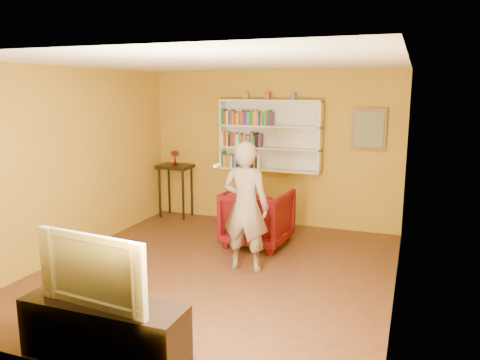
{
  "coord_description": "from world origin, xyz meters",
  "views": [
    {
      "loc": [
        2.36,
        -5.41,
        2.39
      ],
      "look_at": [
        0.05,
        0.75,
        1.11
      ],
      "focal_mm": 35.0,
      "sensor_mm": 36.0,
      "label": 1
    }
  ],
  "objects_px": {
    "ruby_lustre": "(175,155)",
    "armchair": "(258,217)",
    "console_table": "(175,174)",
    "tv_cabinet": "(104,331)",
    "bookshelf": "(271,135)",
    "person": "(246,207)",
    "television": "(101,267)"
  },
  "relations": [
    {
      "from": "bookshelf",
      "to": "tv_cabinet",
      "type": "bearing_deg",
      "value": -91.47
    },
    {
      "from": "armchair",
      "to": "ruby_lustre",
      "type": "bearing_deg",
      "value": -22.78
    },
    {
      "from": "tv_cabinet",
      "to": "television",
      "type": "relative_size",
      "value": 1.34
    },
    {
      "from": "tv_cabinet",
      "to": "person",
      "type": "bearing_deg",
      "value": 79.43
    },
    {
      "from": "ruby_lustre",
      "to": "console_table",
      "type": "bearing_deg",
      "value": -53.13
    },
    {
      "from": "ruby_lustre",
      "to": "person",
      "type": "xyz_separation_m",
      "value": [
        2.15,
        -2.06,
        -0.31
      ]
    },
    {
      "from": "tv_cabinet",
      "to": "television",
      "type": "height_order",
      "value": "television"
    },
    {
      "from": "person",
      "to": "television",
      "type": "distance_m",
      "value": 2.48
    },
    {
      "from": "ruby_lustre",
      "to": "tv_cabinet",
      "type": "bearing_deg",
      "value": -69.34
    },
    {
      "from": "console_table",
      "to": "tv_cabinet",
      "type": "height_order",
      "value": "console_table"
    },
    {
      "from": "console_table",
      "to": "person",
      "type": "height_order",
      "value": "person"
    },
    {
      "from": "ruby_lustre",
      "to": "armchair",
      "type": "xyz_separation_m",
      "value": [
        1.97,
        -1.01,
        -0.75
      ]
    },
    {
      "from": "bookshelf",
      "to": "tv_cabinet",
      "type": "distance_m",
      "value": 4.84
    },
    {
      "from": "bookshelf",
      "to": "person",
      "type": "xyz_separation_m",
      "value": [
        0.34,
        -2.22,
        -0.72
      ]
    },
    {
      "from": "bookshelf",
      "to": "person",
      "type": "relative_size",
      "value": 1.03
    },
    {
      "from": "bookshelf",
      "to": "tv_cabinet",
      "type": "relative_size",
      "value": 1.18
    },
    {
      "from": "console_table",
      "to": "television",
      "type": "bearing_deg",
      "value": -69.34
    },
    {
      "from": "console_table",
      "to": "person",
      "type": "xyz_separation_m",
      "value": [
        2.15,
        -2.06,
        0.05
      ]
    },
    {
      "from": "console_table",
      "to": "person",
      "type": "bearing_deg",
      "value": -43.73
    },
    {
      "from": "bookshelf",
      "to": "ruby_lustre",
      "type": "height_order",
      "value": "bookshelf"
    },
    {
      "from": "ruby_lustre",
      "to": "armchair",
      "type": "distance_m",
      "value": 2.34
    },
    {
      "from": "person",
      "to": "tv_cabinet",
      "type": "bearing_deg",
      "value": 80.66
    },
    {
      "from": "bookshelf",
      "to": "television",
      "type": "xyz_separation_m",
      "value": [
        -0.12,
        -4.66,
        -0.72
      ]
    },
    {
      "from": "armchair",
      "to": "tv_cabinet",
      "type": "bearing_deg",
      "value": 89.87
    },
    {
      "from": "console_table",
      "to": "person",
      "type": "distance_m",
      "value": 2.98
    },
    {
      "from": "ruby_lustre",
      "to": "television",
      "type": "xyz_separation_m",
      "value": [
        1.7,
        -4.5,
        -0.31
      ]
    },
    {
      "from": "armchair",
      "to": "tv_cabinet",
      "type": "height_order",
      "value": "armchair"
    },
    {
      "from": "ruby_lustre",
      "to": "person",
      "type": "distance_m",
      "value": 3.0
    },
    {
      "from": "bookshelf",
      "to": "armchair",
      "type": "height_order",
      "value": "bookshelf"
    },
    {
      "from": "ruby_lustre",
      "to": "tv_cabinet",
      "type": "relative_size",
      "value": 0.17
    },
    {
      "from": "console_table",
      "to": "armchair",
      "type": "height_order",
      "value": "console_table"
    },
    {
      "from": "bookshelf",
      "to": "ruby_lustre",
      "type": "bearing_deg",
      "value": -174.98
    }
  ]
}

